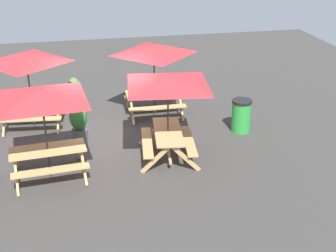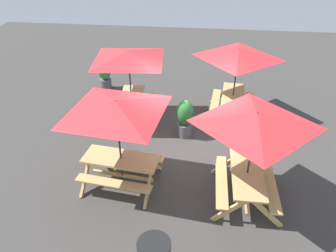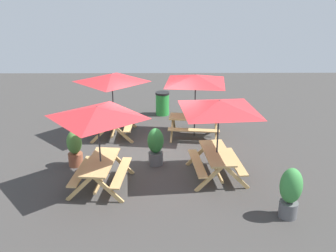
{
  "view_description": "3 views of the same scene",
  "coord_description": "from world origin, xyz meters",
  "px_view_note": "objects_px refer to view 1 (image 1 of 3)",
  "views": [
    {
      "loc": [
        -0.64,
        -12.2,
        5.89
      ],
      "look_at": [
        1.6,
        -1.41,
        0.9
      ],
      "focal_mm": 50.0,
      "sensor_mm": 36.0,
      "label": 1
    },
    {
      "loc": [
        7.53,
        0.42,
        5.57
      ],
      "look_at": [
        0.29,
        -0.44,
        0.9
      ],
      "focal_mm": 35.0,
      "sensor_mm": 36.0,
      "label": 2
    },
    {
      "loc": [
        -11.06,
        -0.35,
        5.22
      ],
      "look_at": [
        0.29,
        -0.44,
        0.9
      ],
      "focal_mm": 40.0,
      "sensor_mm": 36.0,
      "label": 3
    }
  ],
  "objects_px": {
    "picnic_table_0": "(26,63)",
    "potted_plant_0": "(75,94)",
    "picnic_table_2": "(168,86)",
    "trash_bin_green": "(241,115)",
    "potted_plant_2": "(79,122)",
    "picnic_table_3": "(42,101)",
    "picnic_table_1": "(154,55)"
  },
  "relations": [
    {
      "from": "picnic_table_0",
      "to": "potted_plant_0",
      "type": "xyz_separation_m",
      "value": [
        1.28,
        1.0,
        -1.42
      ]
    },
    {
      "from": "picnic_table_2",
      "to": "picnic_table_0",
      "type": "bearing_deg",
      "value": 58.99
    },
    {
      "from": "trash_bin_green",
      "to": "potted_plant_2",
      "type": "distance_m",
      "value": 4.72
    },
    {
      "from": "picnic_table_0",
      "to": "trash_bin_green",
      "type": "xyz_separation_m",
      "value": [
        6.05,
        -1.63,
        -1.49
      ]
    },
    {
      "from": "potted_plant_0",
      "to": "picnic_table_2",
      "type": "bearing_deg",
      "value": -58.65
    },
    {
      "from": "picnic_table_0",
      "to": "picnic_table_2",
      "type": "height_order",
      "value": "same"
    },
    {
      "from": "picnic_table_3",
      "to": "trash_bin_green",
      "type": "distance_m",
      "value": 5.91
    },
    {
      "from": "picnic_table_0",
      "to": "picnic_table_3",
      "type": "relative_size",
      "value": 0.83
    },
    {
      "from": "picnic_table_2",
      "to": "picnic_table_1",
      "type": "bearing_deg",
      "value": 3.63
    },
    {
      "from": "picnic_table_3",
      "to": "trash_bin_green",
      "type": "bearing_deg",
      "value": 10.4
    },
    {
      "from": "picnic_table_2",
      "to": "potted_plant_0",
      "type": "bearing_deg",
      "value": 38.27
    },
    {
      "from": "trash_bin_green",
      "to": "potted_plant_0",
      "type": "distance_m",
      "value": 5.44
    },
    {
      "from": "picnic_table_0",
      "to": "potted_plant_0",
      "type": "distance_m",
      "value": 2.15
    },
    {
      "from": "picnic_table_1",
      "to": "picnic_table_2",
      "type": "bearing_deg",
      "value": -93.34
    },
    {
      "from": "potted_plant_2",
      "to": "picnic_table_2",
      "type": "bearing_deg",
      "value": -30.88
    },
    {
      "from": "picnic_table_1",
      "to": "potted_plant_2",
      "type": "distance_m",
      "value": 3.2
    },
    {
      "from": "picnic_table_2",
      "to": "potted_plant_0",
      "type": "relative_size",
      "value": 2.48
    },
    {
      "from": "picnic_table_2",
      "to": "potted_plant_2",
      "type": "height_order",
      "value": "picnic_table_2"
    },
    {
      "from": "picnic_table_1",
      "to": "potted_plant_2",
      "type": "xyz_separation_m",
      "value": [
        -2.43,
        -1.58,
        -1.37
      ]
    },
    {
      "from": "picnic_table_3",
      "to": "trash_bin_green",
      "type": "xyz_separation_m",
      "value": [
        5.5,
        1.58,
        -1.49
      ]
    },
    {
      "from": "picnic_table_1",
      "to": "picnic_table_2",
      "type": "distance_m",
      "value": 2.94
    },
    {
      "from": "picnic_table_1",
      "to": "picnic_table_2",
      "type": "relative_size",
      "value": 0.83
    },
    {
      "from": "picnic_table_1",
      "to": "picnic_table_3",
      "type": "bearing_deg",
      "value": -134.01
    },
    {
      "from": "potted_plant_2",
      "to": "trash_bin_green",
      "type": "bearing_deg",
      "value": -2.15
    },
    {
      "from": "picnic_table_0",
      "to": "picnic_table_3",
      "type": "height_order",
      "value": "same"
    },
    {
      "from": "picnic_table_1",
      "to": "potted_plant_0",
      "type": "relative_size",
      "value": 2.07
    },
    {
      "from": "trash_bin_green",
      "to": "potted_plant_0",
      "type": "xyz_separation_m",
      "value": [
        -4.77,
        2.63,
        0.08
      ]
    },
    {
      "from": "picnic_table_2",
      "to": "picnic_table_3",
      "type": "bearing_deg",
      "value": 104.47
    },
    {
      "from": "picnic_table_1",
      "to": "trash_bin_green",
      "type": "height_order",
      "value": "picnic_table_1"
    },
    {
      "from": "picnic_table_0",
      "to": "picnic_table_1",
      "type": "height_order",
      "value": "same"
    },
    {
      "from": "picnic_table_1",
      "to": "picnic_table_3",
      "type": "xyz_separation_m",
      "value": [
        -3.21,
        -3.33,
        0.0
      ]
    },
    {
      "from": "picnic_table_0",
      "to": "picnic_table_2",
      "type": "xyz_separation_m",
      "value": [
        3.6,
        -2.8,
        0.0
      ]
    }
  ]
}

